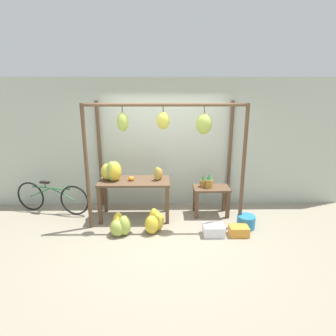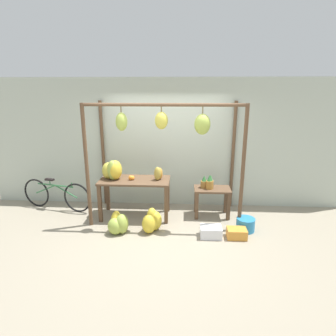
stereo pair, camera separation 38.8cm
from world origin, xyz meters
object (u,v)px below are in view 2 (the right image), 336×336
at_px(banana_pile_ground_right, 152,221).
at_px(banana_pile_ground_left, 118,224).
at_px(banana_pile_on_table, 113,171).
at_px(fruit_crate_purple, 237,233).
at_px(orange_pile, 132,178).
at_px(parked_bicycle, 56,194).
at_px(fruit_crate_white, 211,232).
at_px(papaya_pile, 159,173).
at_px(blue_bucket, 245,224).
at_px(pineapple_cluster, 208,183).

bearing_deg(banana_pile_ground_right, banana_pile_ground_left, -170.03).
relative_size(banana_pile_on_table, fruit_crate_purple, 1.49).
xyz_separation_m(orange_pile, fruit_crate_purple, (1.99, -0.76, -0.76)).
bearing_deg(orange_pile, fruit_crate_purple, -20.91).
bearing_deg(banana_pile_ground_right, fruit_crate_purple, -6.25).
relative_size(banana_pile_ground_right, parked_bicycle, 0.28).
relative_size(banana_pile_on_table, fruit_crate_white, 1.34).
distance_m(orange_pile, papaya_pile, 0.54).
xyz_separation_m(blue_bucket, fruit_crate_purple, (-0.21, -0.28, -0.04)).
bearing_deg(banana_pile_ground_right, parked_bicycle, 158.32).
bearing_deg(pineapple_cluster, orange_pile, -175.35).
xyz_separation_m(blue_bucket, papaya_pile, (-1.67, 0.52, 0.81)).
bearing_deg(orange_pile, banana_pile_ground_left, -102.04).
bearing_deg(blue_bucket, banana_pile_ground_left, -174.60).
xyz_separation_m(orange_pile, papaya_pile, (0.54, 0.04, 0.09)).
xyz_separation_m(pineapple_cluster, banana_pile_ground_left, (-1.69, -0.83, -0.54)).
relative_size(pineapple_cluster, banana_pile_ground_left, 0.73).
xyz_separation_m(banana_pile_on_table, orange_pile, (0.38, -0.02, -0.14)).
xyz_separation_m(fruit_crate_white, papaya_pile, (-1.00, 0.79, 0.83)).
bearing_deg(parked_bicycle, fruit_crate_white, -17.47).
xyz_separation_m(banana_pile_ground_right, fruit_crate_white, (1.08, -0.16, -0.10)).
bearing_deg(papaya_pile, blue_bucket, -17.28).
height_order(banana_pile_ground_left, blue_bucket, banana_pile_ground_left).
height_order(banana_pile_ground_left, banana_pile_ground_right, banana_pile_ground_right).
distance_m(pineapple_cluster, fruit_crate_white, 1.08).
bearing_deg(banana_pile_ground_right, papaya_pile, 83.49).
height_order(blue_bucket, fruit_crate_purple, blue_bucket).
bearing_deg(orange_pile, banana_pile_ground_right, -52.07).
height_order(orange_pile, pineapple_cluster, pineapple_cluster).
relative_size(fruit_crate_white, fruit_crate_purple, 1.11).
distance_m(banana_pile_ground_left, blue_bucket, 2.37).
bearing_deg(fruit_crate_white, banana_pile_on_table, 158.04).
height_order(fruit_crate_white, fruit_crate_purple, fruit_crate_white).
bearing_deg(blue_bucket, banana_pile_on_table, 169.01).
distance_m(orange_pile, pineapple_cluster, 1.55).
height_order(pineapple_cluster, banana_pile_ground_right, pineapple_cluster).
height_order(banana_pile_on_table, fruit_crate_purple, banana_pile_on_table).
xyz_separation_m(banana_pile_ground_right, fruit_crate_purple, (1.53, -0.17, -0.11)).
bearing_deg(banana_pile_ground_right, blue_bucket, 3.78).
relative_size(banana_pile_ground_left, blue_bucket, 1.21).
height_order(banana_pile_on_table, papaya_pile, banana_pile_on_table).
distance_m(banana_pile_on_table, blue_bucket, 2.77).
relative_size(pineapple_cluster, fruit_crate_white, 0.79).
xyz_separation_m(orange_pile, banana_pile_ground_right, (0.46, -0.59, -0.65)).
bearing_deg(banana_pile_ground_left, fruit_crate_white, -1.66).
bearing_deg(pineapple_cluster, banana_pile_on_table, -176.93).
relative_size(banana_pile_ground_left, banana_pile_ground_right, 0.87).
xyz_separation_m(banana_pile_ground_right, papaya_pile, (0.07, 0.63, 0.73)).
bearing_deg(parked_bicycle, banana_pile_on_table, -10.73).
xyz_separation_m(banana_pile_on_table, banana_pile_ground_left, (0.23, -0.72, -0.80)).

